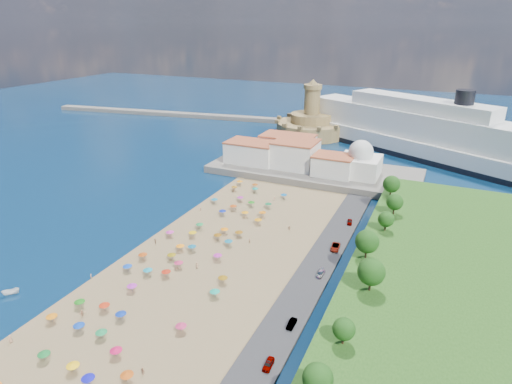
% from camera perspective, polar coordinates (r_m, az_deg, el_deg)
% --- Properties ---
extents(ground, '(700.00, 700.00, 0.00)m').
position_cam_1_polar(ground, '(131.45, -6.14, -6.67)').
color(ground, '#071938').
rests_on(ground, ground).
extents(terrace, '(90.00, 36.00, 3.00)m').
position_cam_1_polar(terrace, '(189.09, 7.69, 2.81)').
color(terrace, '#59544C').
rests_on(terrace, ground).
extents(jetty, '(18.00, 70.00, 2.40)m').
position_cam_1_polar(jetty, '(227.46, 4.99, 6.11)').
color(jetty, '#59544C').
rests_on(jetty, ground).
extents(breakwater, '(199.03, 34.77, 2.60)m').
position_cam_1_polar(breakwater, '(310.02, -9.62, 10.13)').
color(breakwater, '#59544C').
rests_on(breakwater, ground).
extents(waterfront_buildings, '(57.00, 29.00, 11.00)m').
position_cam_1_polar(waterfront_buildings, '(191.62, 4.11, 5.21)').
color(waterfront_buildings, silver).
rests_on(waterfront_buildings, terrace).
extents(domed_building, '(16.00, 16.00, 15.00)m').
position_cam_1_polar(domed_building, '(180.59, 13.70, 3.96)').
color(domed_building, silver).
rests_on(domed_building, terrace).
extents(fortress, '(40.00, 40.00, 32.40)m').
position_cam_1_polar(fortress, '(253.79, 7.35, 8.94)').
color(fortress, '#9C824E').
rests_on(fortress, ground).
extents(cruise_ship, '(150.15, 91.65, 34.24)m').
position_cam_1_polar(cruise_ship, '(228.83, 20.64, 7.20)').
color(cruise_ship, black).
rests_on(cruise_ship, ground).
extents(beach_parasols, '(32.43, 114.87, 2.20)m').
position_cam_1_polar(beach_parasols, '(123.04, -9.26, -7.83)').
color(beach_parasols, gray).
rests_on(beach_parasols, beach).
extents(beachgoers, '(37.96, 95.44, 1.84)m').
position_cam_1_polar(beachgoers, '(129.32, -7.79, -6.70)').
color(beachgoers, tan).
rests_on(beachgoers, beach).
extents(parked_cars, '(2.83, 72.57, 1.43)m').
position_cam_1_polar(parked_cars, '(116.42, 8.89, -10.11)').
color(parked_cars, gray).
rests_on(parked_cars, promenade).
extents(hillside_trees, '(12.05, 107.05, 7.91)m').
position_cam_1_polar(hillside_trees, '(109.55, 14.84, -7.40)').
color(hillside_trees, '#382314').
rests_on(hillside_trees, hillside).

